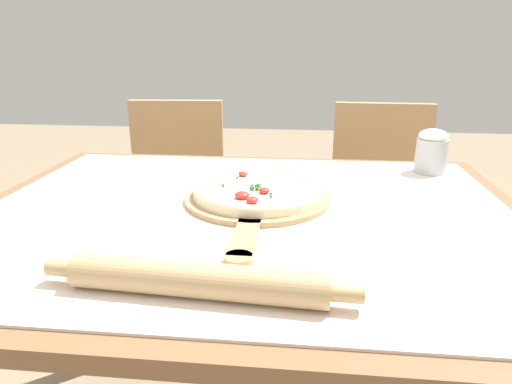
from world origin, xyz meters
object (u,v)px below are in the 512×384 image
(pizza, at_px, (257,190))
(chair_right, at_px, (380,203))
(pizza_peel, at_px, (256,201))
(rolling_pin, at_px, (197,280))
(flour_cup, at_px, (432,151))
(chair_left, at_px, (176,196))

(pizza, distance_m, chair_right, 0.89)
(pizza_peel, xyz_separation_m, chair_right, (0.41, 0.76, -0.27))
(pizza_peel, relative_size, rolling_pin, 1.07)
(pizza_peel, distance_m, chair_right, 0.90)
(rolling_pin, height_order, flour_cup, flour_cup)
(rolling_pin, xyz_separation_m, flour_cup, (0.50, 0.70, 0.04))
(pizza, distance_m, chair_left, 0.89)
(pizza_peel, height_order, flour_cup, flour_cup)
(pizza, distance_m, rolling_pin, 0.42)
(chair_left, relative_size, flour_cup, 7.38)
(pizza, height_order, chair_left, chair_left)
(rolling_pin, bearing_deg, flour_cup, 54.56)
(chair_left, bearing_deg, pizza, -65.17)
(pizza_peel, bearing_deg, chair_right, 61.79)
(pizza_peel, relative_size, pizza, 1.71)
(pizza_peel, height_order, chair_left, chair_left)
(pizza_peel, distance_m, chair_left, 0.91)
(chair_right, bearing_deg, pizza_peel, -115.80)
(rolling_pin, bearing_deg, pizza, 84.03)
(rolling_pin, bearing_deg, pizza_peel, 83.71)
(chair_right, bearing_deg, chair_left, -177.58)
(chair_left, bearing_deg, pizza_peel, -65.79)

